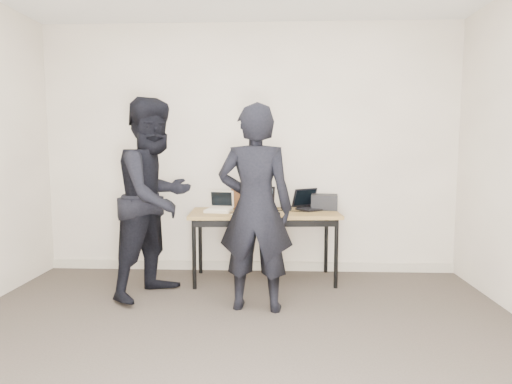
# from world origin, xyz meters

# --- Properties ---
(room) EXTENTS (4.60, 4.60, 2.80)m
(room) POSITION_xyz_m (0.00, 0.00, 1.35)
(room) COLOR #403831
(room) RESTS_ON ground
(desk) EXTENTS (1.54, 0.74, 0.72)m
(desk) POSITION_xyz_m (0.17, 1.87, 0.66)
(desk) COLOR olive
(desk) RESTS_ON ground
(laptop_beige) EXTENTS (0.29, 0.28, 0.21)m
(laptop_beige) POSITION_xyz_m (-0.29, 1.87, 0.76)
(laptop_beige) COLOR beige
(laptop_beige) RESTS_ON desk
(laptop_center) EXTENTS (0.39, 0.38, 0.25)m
(laptop_center) POSITION_xyz_m (0.14, 1.82, 0.78)
(laptop_center) COLOR black
(laptop_center) RESTS_ON desk
(laptop_right) EXTENTS (0.40, 0.40, 0.22)m
(laptop_right) POSITION_xyz_m (0.65, 2.05, 0.77)
(laptop_right) COLOR black
(laptop_right) RESTS_ON desk
(leather_satchel) EXTENTS (0.37, 0.20, 0.25)m
(leather_satchel) POSITION_xyz_m (-0.01, 2.10, 0.85)
(leather_satchel) COLOR brown
(leather_satchel) RESTS_ON desk
(tissue) EXTENTS (0.14, 0.10, 0.08)m
(tissue) POSITION_xyz_m (0.02, 2.10, 1.00)
(tissue) COLOR white
(tissue) RESTS_ON leather_satchel
(equipment_box) EXTENTS (0.30, 0.26, 0.16)m
(equipment_box) POSITION_xyz_m (0.80, 2.06, 0.80)
(equipment_box) COLOR black
(equipment_box) RESTS_ON desk
(power_brick) EXTENTS (0.09, 0.07, 0.03)m
(power_brick) POSITION_xyz_m (-0.05, 1.70, 0.74)
(power_brick) COLOR black
(power_brick) RESTS_ON desk
(cables) EXTENTS (1.14, 0.50, 0.01)m
(cables) POSITION_xyz_m (0.23, 1.90, 0.72)
(cables) COLOR black
(cables) RESTS_ON desk
(person_typist) EXTENTS (0.67, 0.47, 1.73)m
(person_typist) POSITION_xyz_m (0.12, 1.09, 0.87)
(person_typist) COLOR black
(person_typist) RESTS_ON ground
(person_observer) EXTENTS (1.03, 1.11, 1.82)m
(person_observer) POSITION_xyz_m (-0.82, 1.42, 0.91)
(person_observer) COLOR black
(person_observer) RESTS_ON ground
(baseboard) EXTENTS (4.50, 0.03, 0.10)m
(baseboard) POSITION_xyz_m (0.00, 2.23, 0.05)
(baseboard) COLOR #BBB29B
(baseboard) RESTS_ON ground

